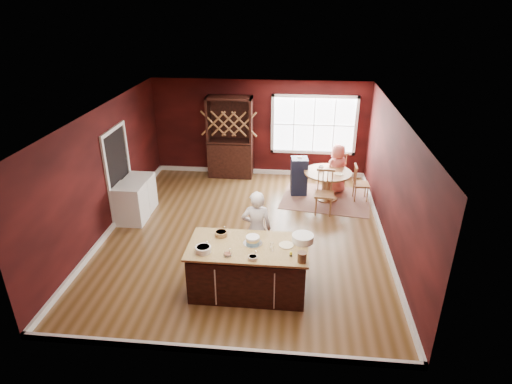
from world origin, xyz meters
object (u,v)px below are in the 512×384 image
chair_east (361,183)px  dryer (141,193)px  baker (257,229)px  chair_south (324,193)px  high_chair (299,175)px  chair_north (337,169)px  hutch (230,138)px  layer_cake (253,240)px  kitchen_island (248,269)px  washer (131,204)px  toddler (298,163)px  seated_woman (337,169)px  dining_table (327,180)px

chair_east → dryer: chair_east is taller
baker → chair_south: bearing=-125.1°
high_chair → dryer: bearing=-167.1°
chair_north → dryer: bearing=-6.3°
chair_east → hutch: hutch is taller
layer_cake → hutch: size_ratio=0.14×
chair_east → chair_south: (-0.97, -0.82, 0.06)m
chair_south → dryer: (-4.38, -0.23, -0.10)m
layer_cake → high_chair: size_ratio=0.32×
kitchen_island → washer: size_ratio=2.25×
high_chair → washer: (-3.78, -1.92, -0.06)m
layer_cake → toddler: layer_cake is taller
kitchen_island → seated_woman: bearing=67.2°
dining_table → hutch: 3.02m
chair_north → seated_woman: (-0.03, -0.35, 0.15)m
kitchen_island → hutch: 5.33m
hutch → toddler: bearing=-26.2°
seated_woman → hutch: 3.08m
chair_south → high_chair: (-0.60, 1.05, -0.02)m
baker → washer: (-3.01, 1.42, -0.33)m
high_chair → hutch: bearing=146.5°
kitchen_island → layer_cake: bearing=47.5°
high_chair → baker: bearing=-108.9°
baker → hutch: size_ratio=0.68×
toddler → seated_woman: bearing=6.0°
chair_north → dryer: (-4.79, -1.82, -0.07)m
dryer → kitchen_island: bearing=-44.3°
chair_south → seated_woman: 1.29m
dryer → layer_cake: bearing=-42.8°
chair_east → hutch: (-3.51, 1.25, 0.67)m
chair_north → toddler: bearing=-3.3°
chair_south → high_chair: 1.21m
chair_east → seated_woman: size_ratio=0.72×
dining_table → high_chair: bearing=159.1°
chair_east → hutch: size_ratio=0.41×
chair_east → washer: chair_east is taller
chair_north → toddler: chair_north is taller
baker → chair_north: baker is taller
baker → washer: bearing=-29.5°
dining_table → hutch: size_ratio=0.52×
kitchen_island → seated_woman: seated_woman is taller
chair_north → toddler: (-1.04, -0.46, 0.30)m
baker → toddler: baker is taller
toddler → layer_cake: bearing=-100.0°
dining_table → chair_south: 0.78m
baker → toddler: 3.50m
chair_south → toddler: 1.32m
kitchen_island → washer: 3.69m
high_chair → toddler: size_ratio=3.95×
seated_woman → toddler: 1.03m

